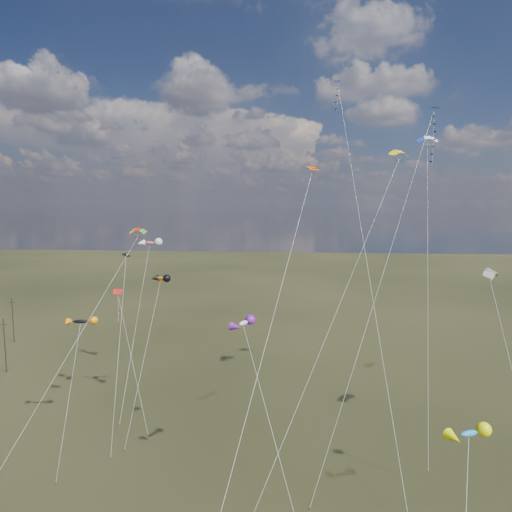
# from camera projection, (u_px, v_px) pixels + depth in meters

# --- Properties ---
(utility_pole_near) EXTENTS (1.40, 0.20, 8.00)m
(utility_pole_near) POSITION_uv_depth(u_px,v_px,m) (5.00, 345.00, 66.46)
(utility_pole_near) COLOR black
(utility_pole_near) RESTS_ON ground
(utility_pole_far) EXTENTS (1.40, 0.20, 8.00)m
(utility_pole_far) POSITION_uv_depth(u_px,v_px,m) (13.00, 320.00, 81.07)
(utility_pole_far) COLOR black
(utility_pole_far) RESTS_ON ground
(diamond_black_high) EXTENTS (13.63, 17.20, 34.84)m
(diamond_black_high) POSITION_uv_depth(u_px,v_px,m) (427.00, 153.00, 47.68)
(diamond_black_high) COLOR black
(diamond_black_high) RESTS_ON ground
(diamond_navy_tall) EXTENTS (4.08, 33.50, 40.77)m
(diamond_navy_tall) POSITION_uv_depth(u_px,v_px,m) (342.00, 123.00, 56.75)
(diamond_navy_tall) COLOR #0C1C4C
(diamond_navy_tall) RESTS_ON ground
(diamond_black_mid) EXTENTS (2.47, 11.18, 18.89)m
(diamond_black_mid) POSITION_uv_depth(u_px,v_px,m) (122.00, 305.00, 50.45)
(diamond_black_mid) COLOR black
(diamond_black_mid) RESTS_ON ground
(diamond_red_low) EXTENTS (6.66, 8.19, 14.30)m
(diamond_red_low) POSITION_uv_depth(u_px,v_px,m) (119.00, 312.00, 54.90)
(diamond_red_low) COLOR red
(diamond_red_low) RESTS_ON ground
(diamond_orange_center) EXTENTS (7.77, 19.13, 27.60)m
(diamond_orange_center) POSITION_uv_depth(u_px,v_px,m) (281.00, 289.00, 31.60)
(diamond_orange_center) COLOR #C34803
(diamond_orange_center) RESTS_ON ground
(parafoil_yellow) EXTENTS (16.03, 22.22, 31.15)m
(parafoil_yellow) POSITION_uv_depth(u_px,v_px,m) (398.00, 153.00, 52.09)
(parafoil_yellow) COLOR yellow
(parafoil_yellow) RESTS_ON ground
(parafoil_blue_white) EXTENTS (4.46, 17.77, 33.13)m
(parafoil_blue_white) POSITION_uv_depth(u_px,v_px,m) (428.00, 139.00, 54.73)
(parafoil_blue_white) COLOR #1841B7
(parafoil_blue_white) RESTS_ON ground
(parafoil_striped) EXTENTS (2.62, 13.55, 18.55)m
(parafoil_striped) POSITION_uv_depth(u_px,v_px,m) (492.00, 272.00, 45.83)
(parafoil_striped) COLOR #CEA109
(parafoil_striped) RESTS_ON ground
(parafoil_tricolor) EXTENTS (9.52, 16.02, 22.42)m
(parafoil_tricolor) POSITION_uv_depth(u_px,v_px,m) (136.00, 232.00, 46.46)
(parafoil_tricolor) COLOR gold
(parafoil_tricolor) RESTS_ON ground
(novelty_black_orange) EXTENTS (3.49, 10.21, 12.68)m
(novelty_black_orange) POSITION_uv_depth(u_px,v_px,m) (80.00, 322.00, 48.30)
(novelty_black_orange) COLOR black
(novelty_black_orange) RESTS_ON ground
(novelty_orange_black) EXTENTS (2.63, 10.75, 16.52)m
(novelty_orange_black) POSITION_uv_depth(u_px,v_px,m) (160.00, 279.00, 53.07)
(novelty_orange_black) COLOR #E15902
(novelty_orange_black) RESTS_ON ground
(novelty_white_purple) EXTENTS (6.60, 10.31, 15.00)m
(novelty_white_purple) POSITION_uv_depth(u_px,v_px,m) (244.00, 324.00, 38.84)
(novelty_white_purple) COLOR silver
(novelty_white_purple) RESTS_ON ground
(novelty_redwhite_stripe) EXTENTS (3.55, 15.27, 19.93)m
(novelty_redwhite_stripe) POSITION_uv_depth(u_px,v_px,m) (149.00, 243.00, 62.47)
(novelty_redwhite_stripe) COLOR red
(novelty_redwhite_stripe) RESTS_ON ground
(novelty_blue_yellow) EXTENTS (4.49, 10.21, 12.29)m
(novelty_blue_yellow) POSITION_uv_depth(u_px,v_px,m) (469.00, 435.00, 25.54)
(novelty_blue_yellow) COLOR #247ECF
(novelty_blue_yellow) RESTS_ON ground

